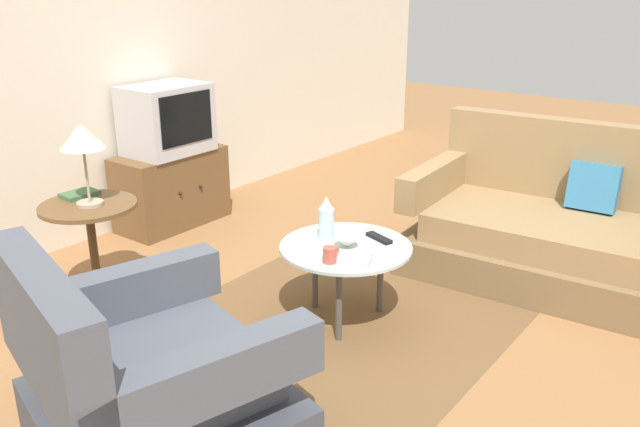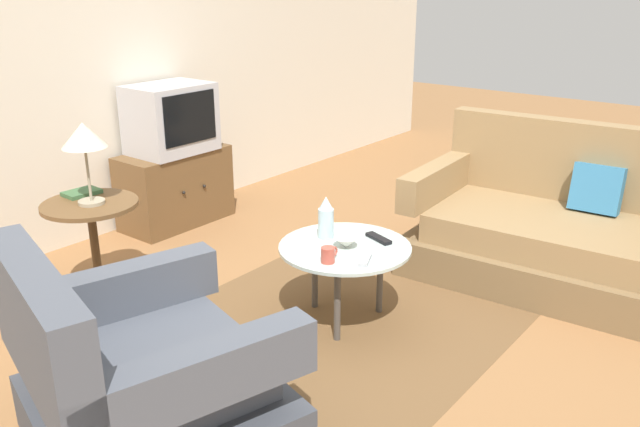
# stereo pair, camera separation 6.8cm
# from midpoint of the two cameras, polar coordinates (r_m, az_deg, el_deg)

# --- Properties ---
(ground_plane) EXTENTS (16.00, 16.00, 0.00)m
(ground_plane) POSITION_cam_midpoint_polar(r_m,az_deg,el_deg) (3.64, 2.45, -10.26)
(ground_plane) COLOR olive
(back_wall) EXTENTS (9.00, 0.12, 2.70)m
(back_wall) POSITION_cam_midpoint_polar(r_m,az_deg,el_deg) (4.92, -21.34, 13.04)
(back_wall) COLOR beige
(back_wall) RESTS_ON ground
(area_rug) EXTENTS (2.41, 1.71, 0.00)m
(area_rug) POSITION_cam_midpoint_polar(r_m,az_deg,el_deg) (3.77, 1.63, -9.08)
(area_rug) COLOR brown
(area_rug) RESTS_ON ground
(armchair) EXTENTS (1.15, 1.17, 0.90)m
(armchair) POSITION_cam_midpoint_polar(r_m,az_deg,el_deg) (2.78, -15.43, -14.25)
(armchair) COLOR #3E424B
(armchair) RESTS_ON ground
(couch) EXTENTS (1.09, 1.75, 0.95)m
(couch) POSITION_cam_midpoint_polar(r_m,az_deg,el_deg) (4.42, 19.00, -1.42)
(couch) COLOR brown
(couch) RESTS_ON ground
(coffee_table) EXTENTS (0.72, 0.72, 0.45)m
(coffee_table) POSITION_cam_midpoint_polar(r_m,az_deg,el_deg) (3.59, 1.69, -3.42)
(coffee_table) COLOR #B2C6C1
(coffee_table) RESTS_ON ground
(side_table) EXTENTS (0.55, 0.55, 0.59)m
(side_table) POSITION_cam_midpoint_polar(r_m,az_deg,el_deg) (4.06, -19.64, -1.38)
(side_table) COLOR brown
(side_table) RESTS_ON ground
(tv_stand) EXTENTS (0.84, 0.44, 0.57)m
(tv_stand) POSITION_cam_midpoint_polar(r_m,az_deg,el_deg) (5.19, -13.10, 2.13)
(tv_stand) COLOR brown
(tv_stand) RESTS_ON ground
(television) EXTENTS (0.59, 0.44, 0.51)m
(television) POSITION_cam_midpoint_polar(r_m,az_deg,el_deg) (5.05, -13.51, 7.95)
(television) COLOR #B7B7BC
(television) RESTS_ON tv_stand
(table_lamp) EXTENTS (0.25, 0.25, 0.47)m
(table_lamp) POSITION_cam_midpoint_polar(r_m,az_deg,el_deg) (3.88, -20.36, 6.00)
(table_lamp) COLOR #9E937A
(table_lamp) RESTS_ON side_table
(vase) EXTENTS (0.09, 0.09, 0.24)m
(vase) POSITION_cam_midpoint_polar(r_m,az_deg,el_deg) (3.64, 0.02, -0.39)
(vase) COLOR silver
(vase) RESTS_ON coffee_table
(mug) EXTENTS (0.12, 0.07, 0.08)m
(mug) POSITION_cam_midpoint_polar(r_m,az_deg,el_deg) (3.36, 0.30, -3.57)
(mug) COLOR #B74C3D
(mug) RESTS_ON coffee_table
(bowl) EXTENTS (0.13, 0.13, 0.06)m
(bowl) POSITION_cam_midpoint_polar(r_m,az_deg,el_deg) (3.54, 1.81, -2.50)
(bowl) COLOR silver
(bowl) RESTS_ON coffee_table
(tv_remote_dark) EXTENTS (0.10, 0.19, 0.02)m
(tv_remote_dark) POSITION_cam_midpoint_polar(r_m,az_deg,el_deg) (3.66, 4.60, -2.12)
(tv_remote_dark) COLOR black
(tv_remote_dark) RESTS_ON coffee_table
(tv_remote_silver) EXTENTS (0.17, 0.11, 0.02)m
(tv_remote_silver) POSITION_cam_midpoint_polar(r_m,az_deg,el_deg) (3.39, 3.50, -3.94)
(tv_remote_silver) COLOR #B2B2B7
(tv_remote_silver) RESTS_ON coffee_table
(book) EXTENTS (0.21, 0.15, 0.02)m
(book) POSITION_cam_midpoint_polar(r_m,az_deg,el_deg) (4.17, -20.52, 1.58)
(book) COLOR #3D663D
(book) RESTS_ON side_table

